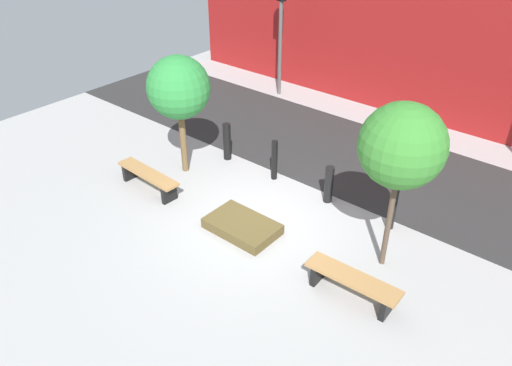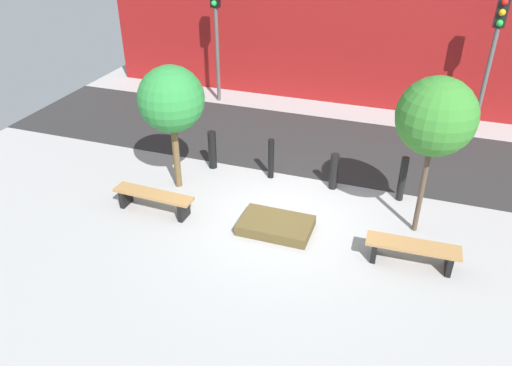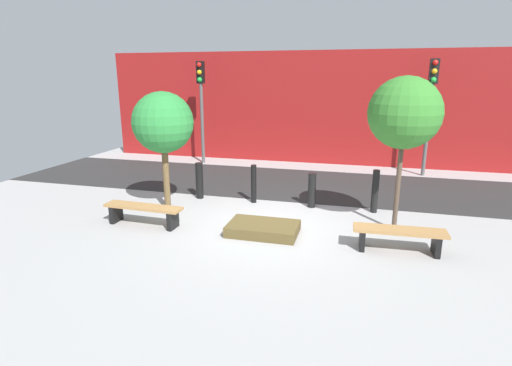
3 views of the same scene
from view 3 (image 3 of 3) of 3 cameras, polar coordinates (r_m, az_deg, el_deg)
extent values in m
plane|color=#9A9A9A|center=(8.97, 1.78, -6.05)|extent=(18.00, 18.00, 0.00)
cube|color=#282828|center=(12.42, 5.67, -0.09)|extent=(18.00, 3.78, 0.01)
cube|color=maroon|center=(15.47, 8.01, 10.58)|extent=(16.20, 0.50, 4.14)
cube|color=black|center=(9.66, -19.35, -4.12)|extent=(0.11, 0.38, 0.40)
cube|color=black|center=(8.91, -11.79, -5.18)|extent=(0.11, 0.38, 0.40)
cube|color=#9E7242|center=(9.19, -15.83, -3.29)|extent=(1.82, 0.45, 0.06)
cube|color=black|center=(8.03, 14.91, -7.68)|extent=(0.12, 0.43, 0.39)
cube|color=black|center=(8.21, 24.35, -8.04)|extent=(0.12, 0.43, 0.39)
cube|color=#9E7242|center=(8.01, 19.82, -6.40)|extent=(1.71, 0.49, 0.06)
cube|color=brown|center=(8.48, 1.02, -6.53)|extent=(1.47, 0.93, 0.22)
cylinder|color=brown|center=(10.03, -12.73, 1.13)|extent=(0.16, 0.16, 1.76)
sphere|color=#2A7F38|center=(9.81, -13.16, 8.42)|extent=(1.46, 1.46, 1.46)
cylinder|color=#4D3D30|center=(8.91, 19.63, 0.03)|extent=(0.10, 0.10, 2.11)
sphere|color=#347A2B|center=(8.67, 20.48, 9.37)|extent=(1.47, 1.47, 1.47)
cylinder|color=black|center=(10.91, -8.09, 0.34)|extent=(0.20, 0.20, 0.98)
cylinder|color=black|center=(10.42, -0.34, -0.12)|extent=(0.15, 0.15, 1.01)
cylinder|color=black|center=(10.16, 7.99, -1.05)|extent=(0.20, 0.20, 0.88)
cylinder|color=black|center=(10.08, 16.64, -1.14)|extent=(0.16, 0.16, 1.06)
cylinder|color=#4F4F4F|center=(15.26, -7.73, 9.80)|extent=(0.12, 0.12, 3.75)
cube|color=black|center=(15.20, -7.94, 15.39)|extent=(0.28, 0.16, 0.78)
sphere|color=red|center=(15.11, -8.13, 16.37)|extent=(0.17, 0.17, 0.17)
sphere|color=orange|center=(15.11, -8.10, 15.39)|extent=(0.17, 0.17, 0.17)
sphere|color=green|center=(15.11, -8.06, 14.40)|extent=(0.17, 0.17, 0.17)
cylinder|color=#545454|center=(14.25, 23.43, 8.39)|extent=(0.12, 0.12, 3.77)
cube|color=black|center=(14.19, 24.07, 14.36)|extent=(0.28, 0.16, 0.78)
sphere|color=red|center=(14.09, 24.26, 15.41)|extent=(0.17, 0.17, 0.17)
sphere|color=orange|center=(14.09, 24.14, 14.36)|extent=(0.17, 0.17, 0.17)
sphere|color=green|center=(14.09, 24.02, 13.31)|extent=(0.17, 0.17, 0.17)
camera|label=1|loc=(4.99, 93.82, 39.28)|focal=35.00mm
camera|label=2|loc=(2.90, 162.75, 64.60)|focal=35.00mm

